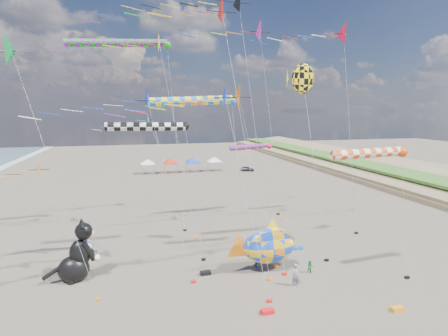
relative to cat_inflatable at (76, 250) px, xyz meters
name	(u,v)px	position (x,y,z in m)	size (l,w,h in m)	color
delta_kite_0	(202,102)	(9.09, -7.23, 11.69)	(10.61, 1.71, 15.52)	#112BDE
delta_kite_1	(17,57)	(-1.99, -3.87, 14.47)	(11.20, 2.24, 18.44)	#0D8336
delta_kite_2	(340,37)	(25.45, 3.64, 18.57)	(11.59, 2.45, 22.62)	red
delta_kite_3	(21,176)	(-4.28, 2.86, 5.82)	(9.90, 1.85, 9.64)	orange
delta_kite_4	(145,123)	(6.33, 15.39, 9.73)	(10.20, 1.74, 13.53)	#16A5B7
delta_kite_5	(211,11)	(10.36, -4.20, 17.97)	(13.18, 2.45, 22.03)	red
delta_kite_6	(239,100)	(13.14, -1.88, 12.00)	(10.44, 2.28, 15.97)	#DC5203
delta_kite_7	(255,31)	(18.88, 10.63, 20.22)	(13.87, 2.91, 24.45)	#EF25A2
delta_kite_8	(127,105)	(4.51, -2.94, 11.57)	(11.00, 1.92, 15.45)	#0822CA
delta_kite_9	(148,43)	(6.61, 6.61, 17.54)	(12.63, 2.18, 21.53)	#FFA91F
delta_kite_10	(228,3)	(13.92, 4.44, 21.16)	(13.87, 2.56, 25.27)	black
windsock_0	(252,147)	(19.46, 12.66, 6.62)	(6.93, 0.68, 9.57)	red
windsock_1	(195,102)	(10.33, 2.15, 11.98)	(9.26, 0.84, 14.99)	blue
windsock_2	(372,154)	(22.11, -6.73, 7.99)	(7.85, 0.78, 10.97)	#DF460F
windsock_3	(122,44)	(4.18, 9.51, 17.90)	(11.67, 0.86, 20.93)	#18871A
windsock_4	(151,127)	(6.31, 1.03, 9.79)	(8.24, 0.74, 12.77)	black
angelfish_kite	(301,80)	(19.47, -0.01, 13.85)	(3.74, 3.02, 17.84)	yellow
cat_inflatable	(76,250)	(0.00, 0.00, 0.00)	(3.75, 1.88, 5.07)	black
fish_inflatable	(269,245)	(15.69, -2.57, -0.18)	(6.26, 2.10, 4.76)	blue
person_adult	(296,275)	(16.77, -5.58, -1.60)	(0.69, 0.45, 1.88)	gray
child_green	(310,267)	(18.98, -3.83, -1.96)	(0.56, 0.43, 1.15)	#1F8133
child_blue	(256,262)	(14.91, -1.67, -1.97)	(0.66, 0.27, 1.13)	blue
kite_bag_0	(205,273)	(10.29, -1.83, -2.38)	(0.90, 0.44, 0.30)	black
kite_bag_1	(397,309)	(22.06, -10.52, -2.38)	(0.90, 0.44, 0.30)	orange
kite_bag_2	(298,248)	(20.37, 1.16, -2.38)	(0.90, 0.44, 0.30)	#1258B5
kite_bag_3	(267,311)	(13.23, -8.52, -2.38)	(0.90, 0.44, 0.30)	red
tent_row	(182,159)	(15.30, 48.24, 0.61)	(19.20, 4.20, 3.80)	white
parked_car	(247,169)	(30.07, 46.24, -1.98)	(1.30, 3.23, 1.10)	#26262D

